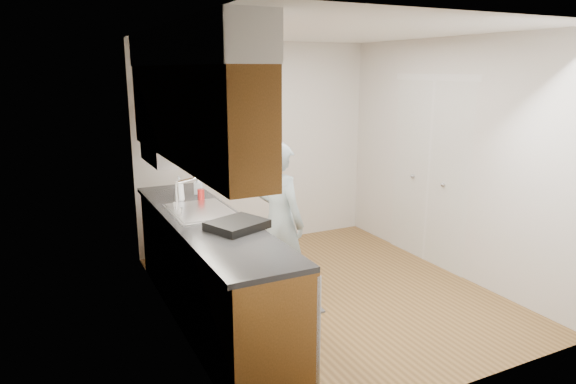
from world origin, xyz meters
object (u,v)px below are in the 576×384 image
object	(u,v)px
soap_bottle_a	(179,189)
dish_rack	(237,225)
person	(280,211)
soda_can	(201,195)
soap_bottle_b	(198,185)

from	to	relation	value
soap_bottle_a	dish_rack	xyz separation A→B (m)	(0.18, -1.05, -0.09)
person	soda_can	bearing A→B (deg)	34.10
soap_bottle_a	dish_rack	size ratio (longest dim) A/B	0.58
soda_can	soap_bottle_b	bearing A→B (deg)	77.62
person	soda_can	distance (m)	0.77
soap_bottle_b	dish_rack	xyz separation A→B (m)	(-0.07, -1.28, -0.06)
soda_can	dish_rack	bearing A→B (deg)	-90.17
soap_bottle_a	soda_can	bearing A→B (deg)	-24.42
soda_can	person	bearing A→B (deg)	-34.95
soap_bottle_b	dish_rack	world-z (taller)	soap_bottle_b
person	soda_can	size ratio (longest dim) A/B	14.34
person	soap_bottle_a	xyz separation A→B (m)	(-0.81, 0.52, 0.19)
soap_bottle_a	soap_bottle_b	bearing A→B (deg)	42.43
soap_bottle_a	soap_bottle_b	size ratio (longest dim) A/B	1.34
soap_bottle_b	person	bearing A→B (deg)	-53.57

